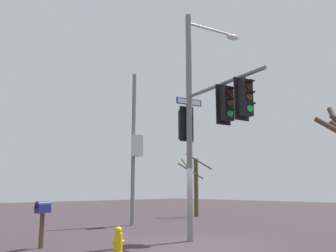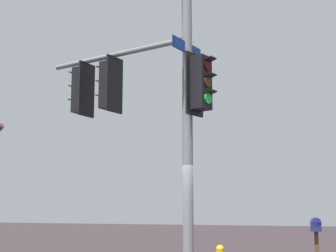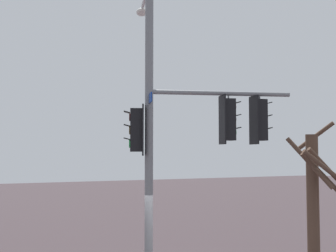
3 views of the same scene
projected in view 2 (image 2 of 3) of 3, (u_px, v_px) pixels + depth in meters
main_signal_pole_assembly at (150, 70)px, 10.55m from camera, size 3.42×4.38×8.38m
mailbox at (316, 229)px, 12.97m from camera, size 0.48×0.31×1.41m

